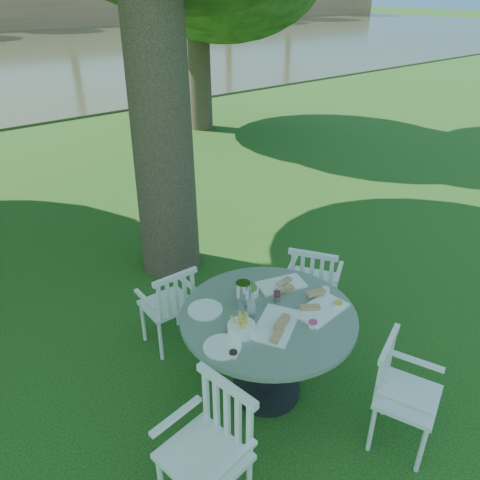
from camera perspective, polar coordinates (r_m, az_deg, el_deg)
name	(u,v)px	position (r m, az deg, el deg)	size (l,w,h in m)	color
ground	(252,322)	(4.75, 1.53, -9.97)	(140.00, 140.00, 0.00)	#10360B
table	(268,331)	(3.65, 3.41, -10.97)	(1.33, 1.33, 0.80)	black
chair_ne	(313,281)	(4.46, 8.84, -4.96)	(0.59, 0.60, 0.88)	white
chair_nw	(172,303)	(4.21, -8.32, -7.61)	(0.43, 0.40, 0.83)	white
chair_sw	(214,439)	(3.07, -3.13, -23.11)	(0.50, 0.53, 0.93)	white
chair_se	(397,386)	(3.58, 18.57, -16.51)	(0.55, 0.53, 0.86)	white
tableware	(260,309)	(3.52, 2.42, -8.38)	(1.20, 0.82, 0.22)	white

